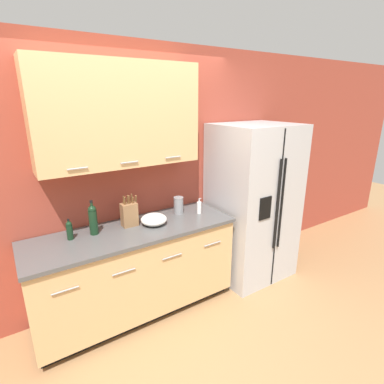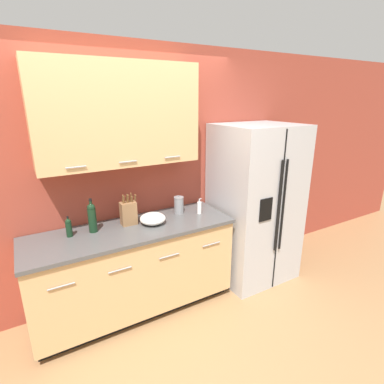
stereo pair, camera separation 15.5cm
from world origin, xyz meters
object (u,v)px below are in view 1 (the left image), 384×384
soap_dispenser (199,207)px  steel_canister (179,205)px  wine_bottle (93,219)px  mixing_bowl (154,219)px  refrigerator (253,203)px  knife_block (129,214)px  oil_bottle (70,230)px

soap_dispenser → steel_canister: bearing=145.5°
wine_bottle → mixing_bowl: 0.56m
steel_canister → refrigerator: bearing=-11.6°
soap_dispenser → mixing_bowl: size_ratio=0.66×
knife_block → mixing_bowl: (0.21, -0.10, -0.07)m
wine_bottle → steel_canister: wine_bottle is taller
steel_canister → mixing_bowl: 0.38m
knife_block → steel_canister: 0.56m
knife_block → wine_bottle: wine_bottle is taller
refrigerator → oil_bottle: refrigerator is taller
knife_block → wine_bottle: 0.34m
oil_bottle → steel_canister: steel_canister is taller
wine_bottle → steel_canister: 0.90m
knife_block → steel_canister: size_ratio=1.60×
knife_block → oil_bottle: (-0.54, 0.01, -0.03)m
knife_block → mixing_bowl: knife_block is taller
wine_bottle → soap_dispenser: size_ratio=1.91×
refrigerator → soap_dispenser: refrigerator is taller
refrigerator → knife_block: bearing=173.7°
oil_bottle → steel_canister: 1.10m
wine_bottle → oil_bottle: bearing=178.3°
knife_block → mixing_bowl: size_ratio=1.24×
wine_bottle → soap_dispenser: wine_bottle is taller
soap_dispenser → wine_bottle: bearing=174.7°
refrigerator → knife_block: refrigerator is taller
refrigerator → knife_block: size_ratio=5.83×
oil_bottle → mixing_bowl: 0.76m
mixing_bowl → soap_dispenser: bearing=0.3°
soap_dispenser → oil_bottle: (-1.28, 0.11, 0.02)m
wine_bottle → knife_block: bearing=0.1°
knife_block → soap_dispenser: 0.75m
refrigerator → knife_block: 1.47m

